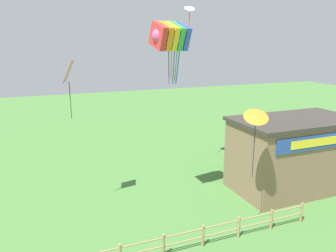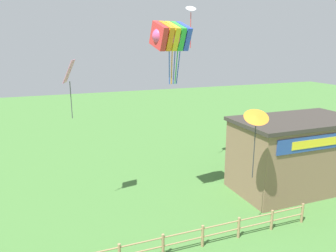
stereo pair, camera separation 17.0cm
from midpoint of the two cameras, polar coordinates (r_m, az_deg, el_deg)
The scene contains 6 objects.
wooden_fence at distance 16.43m, azimuth 2.43°, elevation -19.07°, with size 14.50×0.14×1.13m.
seaside_building at distance 23.61m, azimuth 20.81°, elevation -4.49°, with size 8.35×4.69×4.88m.
kite_rainbow_parafoil at distance 18.29m, azimuth 0.11°, elevation 15.38°, with size 2.48×1.96×3.39m.
kite_orange_delta at distance 16.88m, azimuth 14.79°, elevation 1.37°, with size 1.59×1.53×3.60m.
kite_white_delta at distance 24.19m, azimuth 3.56°, elevation 19.22°, with size 0.84×0.79×2.91m.
kite_pink_diamond at distance 18.68m, azimuth -17.18°, elevation 8.28°, with size 0.84×1.10×3.22m.
Camera 1 is at (-5.80, -6.20, 9.65)m, focal length 35.00 mm.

